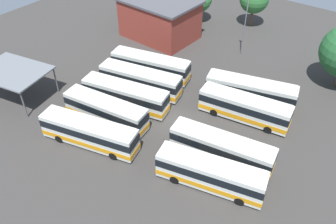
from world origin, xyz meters
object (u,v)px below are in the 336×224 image
bus_row0_slot2 (125,95)px  depot_building (160,18)px  bus_row1_slot3 (244,108)px  bus_row0_slot4 (151,66)px  bus_row1_slot0 (211,174)px  bus_row1_slot4 (251,91)px  bus_row0_slot1 (106,111)px  bus_row0_slot3 (140,80)px  bus_row0_slot0 (89,133)px  bus_row1_slot1 (221,148)px  lamp_post_by_building (245,24)px  maintenance_shelter (13,72)px

bus_row0_slot2 → depot_building: depot_building is taller
bus_row1_slot3 → bus_row0_slot4: bearing=177.4°
bus_row1_slot0 → bus_row1_slot4: size_ratio=0.95×
bus_row0_slot4 → bus_row0_slot1: bearing=-78.9°
bus_row0_slot3 → bus_row0_slot0: bearing=-78.7°
bus_row0_slot2 → bus_row1_slot1: (14.93, -1.01, -0.00)m
bus_row0_slot0 → bus_row1_slot1: same height
depot_building → bus_row0_slot2: bearing=-64.6°
depot_building → bus_row0_slot3: bearing=-61.2°
bus_row1_slot4 → lamp_post_by_building: 13.37m
bus_row0_slot1 → bus_row1_slot1: size_ratio=0.97×
bus_row0_slot4 → depot_building: bearing=121.9°
bus_row0_slot4 → bus_row1_slot4: (14.57, 3.01, 0.00)m
bus_row0_slot4 → maintenance_shelter: 18.65m
bus_row0_slot3 → bus_row0_slot4: bearing=108.6°
bus_row0_slot4 → bus_row1_slot3: same height
bus_row0_slot1 → bus_row1_slot4: size_ratio=0.94×
bus_row0_slot2 → bus_row0_slot4: 7.84m
bus_row0_slot2 → bus_row1_slot4: same height
bus_row0_slot0 → maintenance_shelter: 15.02m
bus_row0_slot4 → bus_row1_slot4: size_ratio=1.00×
maintenance_shelter → bus_row1_slot3: bearing=27.6°
bus_row0_slot3 → bus_row1_slot3: size_ratio=1.03×
bus_row1_slot3 → bus_row1_slot4: size_ratio=0.97×
bus_row0_slot0 → bus_row1_slot1: bearing=27.2°
bus_row0_slot1 → bus_row1_slot0: bearing=-3.4°
bus_row0_slot2 → lamp_post_by_building: bearing=75.3°
bus_row0_slot1 → bus_row0_slot0: bearing=-71.4°
bus_row0_slot2 → depot_building: bearing=115.4°
bus_row0_slot4 → bus_row0_slot2: bearing=-75.4°
bus_row0_slot0 → bus_row0_slot2: bearing=101.7°
bus_row1_slot1 → lamp_post_by_building: (-9.28, 22.48, 3.46)m
lamp_post_by_building → bus_row0_slot1: bearing=-102.0°
bus_row0_slot4 → bus_row1_slot3: bearing=-2.6°
bus_row0_slot3 → depot_building: depot_building is taller
bus_row1_slot0 → bus_row1_slot3: size_ratio=0.98×
bus_row0_slot0 → bus_row1_slot1: 14.96m
bus_row0_slot0 → maintenance_shelter: (-14.86, 0.72, 2.09)m
bus_row1_slot1 → depot_building: depot_building is taller
bus_row0_slot1 → bus_row0_slot4: bearing=101.1°
bus_row0_slot0 → bus_row0_slot3: 11.89m
depot_building → bus_row1_slot1: bearing=-39.5°
bus_row0_slot2 → bus_row1_slot3: size_ratio=1.03×
bus_row0_slot0 → maintenance_shelter: bearing=177.2°
bus_row0_slot4 → bus_row1_slot0: 21.71m
bus_row1_slot0 → maintenance_shelter: size_ratio=1.13×
bus_row0_slot0 → bus_row1_slot3: same height
bus_row0_slot3 → bus_row0_slot2: bearing=-79.5°
maintenance_shelter → lamp_post_by_building: size_ratio=1.04×
bus_row0_slot4 → lamp_post_by_building: lamp_post_by_building is taller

